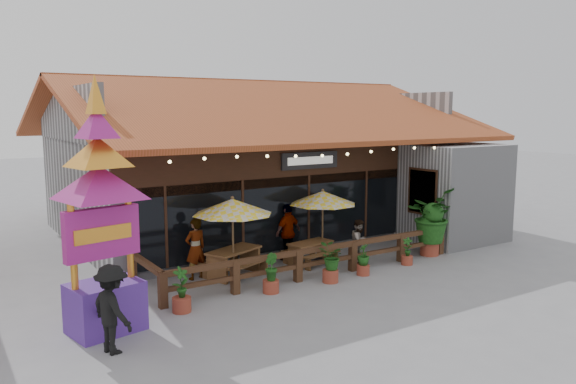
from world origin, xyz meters
TOP-DOWN VIEW (x-y plane):
  - ground at (0.00, 0.00)m, footprint 100.00×100.00m
  - restaurant_building at (0.26, 6.61)m, footprint 15.50×14.73m
  - patio_railing at (-2.25, -0.27)m, footprint 10.00×2.60m
  - umbrella_left at (-3.99, 0.60)m, footprint 2.76×2.76m
  - umbrella_right at (-0.53, 1.01)m, footprint 2.76×2.76m
  - picnic_table_left at (-3.78, 0.97)m, footprint 2.11×1.99m
  - picnic_table_right at (-1.11, 0.86)m, footprint 1.65×1.48m
  - thai_sign_tower at (-8.08, -1.23)m, footprint 2.61×2.61m
  - tropical_plant at (2.89, -0.43)m, footprint 2.18×2.11m
  - diner_a at (-4.84, 1.30)m, footprint 0.72×0.53m
  - diner_b at (0.08, -0.11)m, footprint 0.87×0.78m
  - diner_c at (-1.45, 1.65)m, footprint 1.16×0.71m
  - pedestrian at (-8.25, -2.42)m, footprint 0.95×1.31m
  - planter_a at (-6.22, -1.00)m, footprint 0.46×0.46m
  - planter_b at (-3.66, -0.93)m, footprint 0.44×0.44m
  - planter_c at (-1.76, -1.05)m, footprint 0.89×0.87m
  - planter_d at (-0.51, -1.01)m, footprint 0.48×0.48m
  - planter_e at (1.39, -0.89)m, footprint 0.36×0.38m

SIDE VIEW (x-z plane):
  - ground at x=0.00m, z-range 0.00..0.00m
  - planter_e at x=1.39m, z-range -0.07..0.81m
  - planter_d at x=-0.51m, z-range -0.02..0.92m
  - planter_a at x=-6.22m, z-range -0.09..1.03m
  - picnic_table_right at x=-1.11m, z-range 0.12..0.83m
  - planter_b at x=-3.66m, z-range -0.05..1.02m
  - picnic_table_left at x=-3.78m, z-range 0.14..0.95m
  - patio_railing at x=-2.25m, z-range 0.15..1.07m
  - planter_c at x=-1.76m, z-range 0.07..1.18m
  - diner_b at x=0.08m, z-range 0.00..1.46m
  - diner_a at x=-4.84m, z-range 0.00..1.80m
  - pedestrian at x=-8.25m, z-range 0.00..1.81m
  - diner_c at x=-1.45m, z-range 0.00..1.85m
  - tropical_plant at x=2.89m, z-range 0.17..2.47m
  - umbrella_right at x=-0.53m, z-range 0.87..3.22m
  - umbrella_left at x=-3.99m, z-range 0.91..3.36m
  - restaurant_building at x=0.26m, z-range -0.84..5.25m
  - thai_sign_tower at x=-8.08m, z-range 0.17..6.17m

